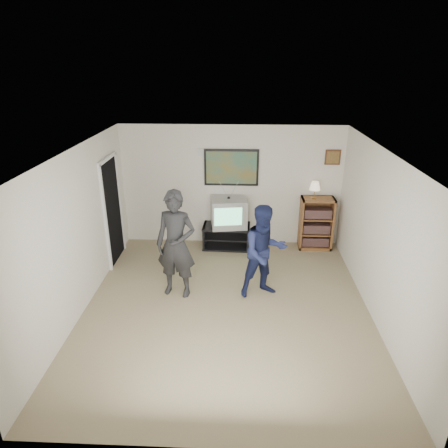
# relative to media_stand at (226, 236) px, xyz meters

# --- Properties ---
(room_shell) EXTENTS (4.51, 5.00, 2.51)m
(room_shell) POSITION_rel_media_stand_xyz_m (0.09, -1.88, 1.01)
(room_shell) COLOR #7D6A4F
(room_shell) RESTS_ON ground
(media_stand) EXTENTS (0.99, 0.58, 0.48)m
(media_stand) POSITION_rel_media_stand_xyz_m (0.00, 0.00, 0.00)
(media_stand) COLOR black
(media_stand) RESTS_ON room_shell
(crt_television) EXTENTS (0.78, 0.69, 0.59)m
(crt_television) POSITION_rel_media_stand_xyz_m (0.05, 0.00, 0.54)
(crt_television) COLOR #9FA09B
(crt_television) RESTS_ON media_stand
(bookshelf) EXTENTS (0.67, 0.38, 1.09)m
(bookshelf) POSITION_rel_media_stand_xyz_m (1.85, 0.05, 0.31)
(bookshelf) COLOR brown
(bookshelf) RESTS_ON room_shell
(table_lamp) EXTENTS (0.22, 0.22, 0.34)m
(table_lamp) POSITION_rel_media_stand_xyz_m (1.75, 0.04, 1.02)
(table_lamp) COLOR beige
(table_lamp) RESTS_ON bookshelf
(person_tall) EXTENTS (0.74, 0.56, 1.82)m
(person_tall) POSITION_rel_media_stand_xyz_m (-0.75, -1.83, 0.67)
(person_tall) COLOR black
(person_tall) RESTS_ON room_shell
(person_short) EXTENTS (0.93, 0.82, 1.58)m
(person_short) POSITION_rel_media_stand_xyz_m (0.68, -1.79, 0.55)
(person_short) COLOR #192046
(person_short) RESTS_ON room_shell
(controller_left) EXTENTS (0.07, 0.13, 0.04)m
(controller_left) POSITION_rel_media_stand_xyz_m (-0.78, -1.63, 0.89)
(controller_left) COLOR white
(controller_left) RESTS_ON person_tall
(controller_right) EXTENTS (0.04, 0.12, 0.03)m
(controller_right) POSITION_rel_media_stand_xyz_m (0.69, -1.52, 0.77)
(controller_right) COLOR white
(controller_right) RESTS_ON person_short
(poster) EXTENTS (1.10, 0.03, 0.75)m
(poster) POSITION_rel_media_stand_xyz_m (0.09, 0.25, 1.41)
(poster) COLOR black
(poster) RESTS_ON room_shell
(air_vent) EXTENTS (0.28, 0.02, 0.14)m
(air_vent) POSITION_rel_media_stand_xyz_m (-0.46, 0.25, 1.71)
(air_vent) COLOR white
(air_vent) RESTS_ON room_shell
(small_picture) EXTENTS (0.30, 0.03, 0.30)m
(small_picture) POSITION_rel_media_stand_xyz_m (2.09, 0.25, 1.64)
(small_picture) COLOR #472E16
(small_picture) RESTS_ON room_shell
(doorway) EXTENTS (0.03, 0.85, 2.00)m
(doorway) POSITION_rel_media_stand_xyz_m (-2.15, -0.63, 0.76)
(doorway) COLOR black
(doorway) RESTS_ON room_shell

